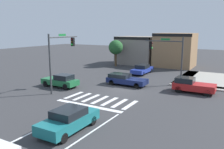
{
  "coord_description": "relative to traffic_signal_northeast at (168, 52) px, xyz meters",
  "views": [
    {
      "loc": [
        11.43,
        -22.25,
        6.55
      ],
      "look_at": [
        -1.08,
        -0.34,
        1.62
      ],
      "focal_mm": 37.27,
      "sensor_mm": 36.0,
      "label": 1
    }
  ],
  "objects": [
    {
      "name": "car_green",
      "position": [
        -9.93,
        -8.0,
        -3.11
      ],
      "size": [
        4.37,
        1.73,
        1.5
      ],
      "rotation": [
        0.0,
        0.0,
        3.14
      ],
      "color": "#1E6638",
      "rests_on": "ground_plane"
    },
    {
      "name": "car_navy",
      "position": [
        -3.96,
        -3.46,
        -3.17
      ],
      "size": [
        4.76,
        1.87,
        1.32
      ],
      "color": "#141E4C",
      "rests_on": "ground_plane"
    },
    {
      "name": "car_teal",
      "position": [
        -1.5,
        -16.63,
        -3.11
      ],
      "size": [
        1.89,
        4.46,
        1.49
      ],
      "rotation": [
        0.0,
        0.0,
        1.57
      ],
      "color": "#196B70",
      "rests_on": "ground_plane"
    },
    {
      "name": "curb_corner_northeast",
      "position": [
        5.11,
        4.0,
        -3.78
      ],
      "size": [
        10.0,
        10.6,
        0.15
      ],
      "color": "#9E998E",
      "rests_on": "ground_plane"
    },
    {
      "name": "car_blue",
      "position": [
        -4.96,
        4.25,
        -3.17
      ],
      "size": [
        1.8,
        4.77,
        1.37
      ],
      "rotation": [
        0.0,
        0.0,
        -1.57
      ],
      "color": "#23389E",
      "rests_on": "ground_plane"
    },
    {
      "name": "roadside_tree",
      "position": [
        -11.88,
        8.59,
        -0.5
      ],
      "size": [
        2.55,
        2.55,
        4.68
      ],
      "color": "#4C3823",
      "rests_on": "ground_plane"
    },
    {
      "name": "storefront_row",
      "position": [
        -6.1,
        13.51,
        -1.06
      ],
      "size": [
        14.0,
        6.05,
        5.87
      ],
      "color": "gray",
      "rests_on": "ground_plane"
    },
    {
      "name": "crosswalk_near",
      "position": [
        -3.38,
        -9.91,
        -3.85
      ],
      "size": [
        6.69,
        2.8,
        0.01
      ],
      "color": "silver",
      "rests_on": "ground_plane"
    },
    {
      "name": "ground_plane",
      "position": [
        -3.38,
        -5.41,
        -3.86
      ],
      "size": [
        120.0,
        120.0,
        0.0
      ],
      "primitive_type": "plane",
      "color": "#353538"
    },
    {
      "name": "car_red",
      "position": [
        3.59,
        -2.88,
        -3.09
      ],
      "size": [
        4.19,
        1.92,
        1.53
      ],
      "color": "red",
      "rests_on": "ground_plane"
    },
    {
      "name": "lane_markings",
      "position": [
        -2.23,
        -16.84,
        -3.85
      ],
      "size": [
        6.8,
        18.75,
        0.01
      ],
      "color": "white",
      "rests_on": "ground_plane"
    },
    {
      "name": "bike_detector_marking",
      "position": [
        -2.02,
        -14.06,
        -3.85
      ],
      "size": [
        0.94,
        0.94,
        0.01
      ],
      "color": "yellow",
      "rests_on": "ground_plane"
    },
    {
      "name": "traffic_signal_southwest",
      "position": [
        -8.8,
        -9.14,
        0.36
      ],
      "size": [
        0.32,
        4.5,
        6.1
      ],
      "rotation": [
        0.0,
        0.0,
        1.57
      ],
      "color": "#383A3D",
      "rests_on": "ground_plane"
    },
    {
      "name": "traffic_signal_northeast",
      "position": [
        0.0,
        0.0,
        0.0
      ],
      "size": [
        4.73,
        0.32,
        5.65
      ],
      "rotation": [
        0.0,
        0.0,
        3.14
      ],
      "color": "#383A3D",
      "rests_on": "ground_plane"
    }
  ]
}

